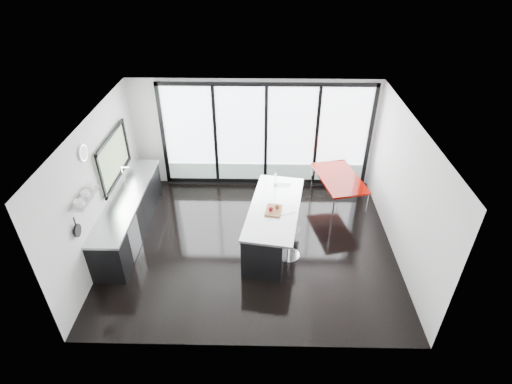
{
  "coord_description": "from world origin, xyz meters",
  "views": [
    {
      "loc": [
        0.24,
        -6.51,
        5.72
      ],
      "look_at": [
        0.1,
        0.3,
        1.15
      ],
      "focal_mm": 28.0,
      "sensor_mm": 36.0,
      "label": 1
    }
  ],
  "objects_px": {
    "island": "(271,224)",
    "bar_stool_far": "(281,210)",
    "red_table": "(337,192)",
    "bar_stool_near": "(289,242)"
  },
  "relations": [
    {
      "from": "red_table",
      "to": "bar_stool_near",
      "type": "bearing_deg",
      "value": -124.88
    },
    {
      "from": "bar_stool_near",
      "to": "red_table",
      "type": "bearing_deg",
      "value": 33.5
    },
    {
      "from": "bar_stool_near",
      "to": "bar_stool_far",
      "type": "relative_size",
      "value": 0.96
    },
    {
      "from": "island",
      "to": "red_table",
      "type": "bearing_deg",
      "value": 39.89
    },
    {
      "from": "island",
      "to": "bar_stool_far",
      "type": "height_order",
      "value": "island"
    },
    {
      "from": "island",
      "to": "bar_stool_far",
      "type": "relative_size",
      "value": 3.18
    },
    {
      "from": "island",
      "to": "bar_stool_near",
      "type": "bearing_deg",
      "value": -49.17
    },
    {
      "from": "bar_stool_near",
      "to": "bar_stool_far",
      "type": "bearing_deg",
      "value": 74.88
    },
    {
      "from": "bar_stool_far",
      "to": "red_table",
      "type": "height_order",
      "value": "red_table"
    },
    {
      "from": "island",
      "to": "red_table",
      "type": "distance_m",
      "value": 2.1
    }
  ]
}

